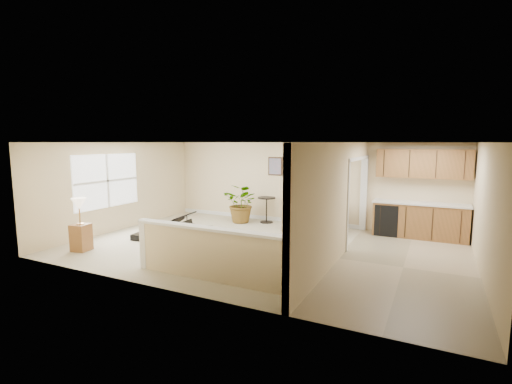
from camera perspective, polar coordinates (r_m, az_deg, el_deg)
The scene contains 20 objects.
floor at distance 8.94m, azimuth 0.92°, elevation -8.60°, with size 9.00×9.00×0.00m, color tan.
back_wall at distance 11.43m, azimuth 7.40°, elevation 1.31°, with size 9.00×0.04×2.50m, color beige.
front_wall at distance 6.14m, azimuth -11.20°, elevation -4.27°, with size 9.00×0.04×2.50m, color beige.
left_wall at distance 11.34m, azimuth -20.08°, elevation 0.85°, with size 0.04×6.00×2.50m, color beige.
right_wall at distance 7.89m, azimuth 31.97°, elevation -2.64°, with size 0.04×6.00×2.50m, color beige.
ceiling at distance 8.58m, azimuth 0.95°, elevation 7.65°, with size 9.00×6.00×0.04m, color silver.
kitchen_vinyl at distance 8.16m, azimuth 21.70°, elevation -10.73°, with size 2.70×6.00×0.01m, color tan.
interior_partition at distance 8.32m, azimuth 12.97°, elevation -1.41°, with size 0.18×5.99×2.50m.
pony_half_wall at distance 6.83m, azimuth -6.91°, elevation -9.29°, with size 3.42×0.22×1.00m.
left_window at distance 10.97m, azimuth -21.96°, elevation 1.60°, with size 0.05×2.15×1.45m, color white.
wall_art_left at distance 11.70m, azimuth 2.98°, elevation 3.97°, with size 0.48×0.04×0.58m.
wall_mirror at distance 11.26m, azimuth 8.85°, elevation 4.00°, with size 0.55×0.04×0.55m.
kitchen_cabinets at distance 10.62m, azimuth 23.38°, elevation -1.81°, with size 2.36×0.65×2.33m.
piano at distance 10.18m, azimuth -13.04°, elevation -3.40°, with size 1.85×1.90×1.40m.
piano_bench at distance 9.13m, azimuth -8.09°, elevation -6.90°, with size 0.33×0.65×0.44m, color black.
loveseat at distance 10.70m, azimuth 9.07°, elevation -3.99°, with size 1.68×0.99×0.95m.
accent_table at distance 11.57m, azimuth 1.63°, elevation -2.23°, with size 0.55×0.55×0.80m.
palm_plant at distance 11.57m, azimuth -2.11°, elevation -1.81°, with size 1.17×1.03×1.22m.
small_plant at distance 10.56m, azimuth 10.57°, elevation -4.93°, with size 0.36×0.36×0.53m.
lamp_stand at distance 9.51m, azimuth -25.39°, elevation -5.09°, with size 0.42×0.42×1.24m.
Camera 1 is at (3.68, -7.75, 2.50)m, focal length 26.00 mm.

